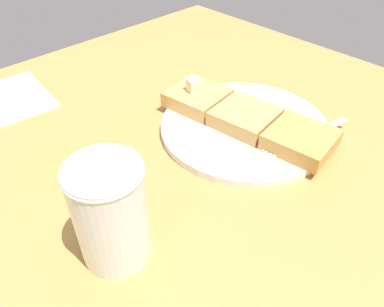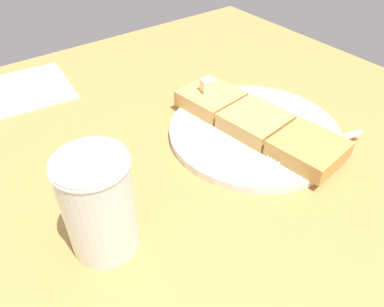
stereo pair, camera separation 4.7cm
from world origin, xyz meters
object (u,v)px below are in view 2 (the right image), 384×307
Objects in this scene: plate at (254,131)px; syrup_jar at (100,208)px; fork at (312,148)px; napkin at (29,89)px.

syrup_jar reaches higher than plate.
napkin is at bearing -148.70° from fork.
napkin is (-34.39, -23.02, -0.54)cm from plate.
fork is at bearing 19.70° from plate.
syrup_jar is 39.71cm from napkin.
plate is 27.95cm from syrup_jar.
syrup_jar is (-3.71, -30.14, 4.16)cm from fork.
napkin is at bearing 174.02° from syrup_jar.
syrup_jar is at bearing -97.02° from fork.
fork is 30.65cm from syrup_jar.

